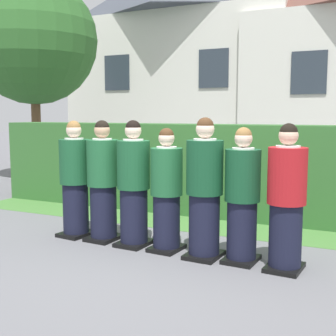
{
  "coord_description": "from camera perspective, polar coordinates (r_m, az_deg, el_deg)",
  "views": [
    {
      "loc": [
        2.34,
        -4.96,
        1.72
      ],
      "look_at": [
        0.0,
        0.0,
        1.05
      ],
      "focal_mm": 47.76,
      "sensor_mm": 36.0,
      "label": 1
    }
  ],
  "objects": [
    {
      "name": "oak_tree_left",
      "position": [
        12.43,
        -16.81,
        15.29
      ],
      "size": [
        3.28,
        3.28,
        5.23
      ],
      "color": "brown",
      "rests_on": "ground"
    },
    {
      "name": "student_front_row_0",
      "position": [
        6.39,
        -11.78,
        -1.71
      ],
      "size": [
        0.43,
        0.5,
        1.62
      ],
      "color": "black",
      "rests_on": "ground"
    },
    {
      "name": "student_front_row_1",
      "position": [
        6.11,
        -8.29,
        -1.99
      ],
      "size": [
        0.42,
        0.53,
        1.63
      ],
      "color": "black",
      "rests_on": "ground"
    },
    {
      "name": "student_front_row_5",
      "position": [
        5.22,
        9.46,
        -3.9
      ],
      "size": [
        0.41,
        0.47,
        1.57
      ],
      "color": "black",
      "rests_on": "ground"
    },
    {
      "name": "lawn_strip",
      "position": [
        6.95,
        4.81,
        -7.34
      ],
      "size": [
        8.78,
        0.9,
        0.01
      ],
      "primitive_type": "cube",
      "color": "#477A38",
      "rests_on": "ground"
    },
    {
      "name": "student_front_row_2",
      "position": [
        5.81,
        -4.4,
        -2.37
      ],
      "size": [
        0.43,
        0.53,
        1.64
      ],
      "color": "black",
      "rests_on": "ground"
    },
    {
      "name": "student_front_row_4",
      "position": [
        5.31,
        4.68,
        -3.03
      ],
      "size": [
        0.44,
        0.5,
        1.68
      ],
      "color": "black",
      "rests_on": "ground"
    },
    {
      "name": "hedge",
      "position": [
        7.55,
        6.99,
        -0.31
      ],
      "size": [
        8.78,
        0.7,
        1.54
      ],
      "color": "#33662D",
      "rests_on": "ground"
    },
    {
      "name": "student_in_red_blazer",
      "position": [
        5.04,
        14.87,
        -4.13
      ],
      "size": [
        0.42,
        0.49,
        1.62
      ],
      "color": "black",
      "rests_on": "ground"
    },
    {
      "name": "school_building_annex",
      "position": [
        15.51,
        2.24,
        13.97
      ],
      "size": [
        7.67,
        3.64,
        7.03
      ],
      "color": "silver",
      "rests_on": "ground"
    },
    {
      "name": "ground_plane",
      "position": [
        5.75,
        0.0,
        -10.44
      ],
      "size": [
        60.0,
        60.0,
        0.0
      ],
      "primitive_type": "plane",
      "color": "slate"
    },
    {
      "name": "student_front_row_3",
      "position": [
        5.58,
        -0.2,
        -3.21
      ],
      "size": [
        0.4,
        0.5,
        1.54
      ],
      "color": "black",
      "rests_on": "ground"
    }
  ]
}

